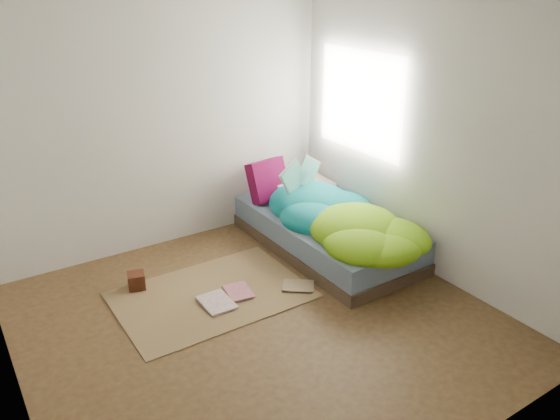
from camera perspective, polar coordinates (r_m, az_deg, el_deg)
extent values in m
cube|color=#482C1B|center=(4.48, -2.19, -11.51)|extent=(3.50, 3.50, 0.00)
cube|color=beige|center=(5.40, -12.21, 9.41)|extent=(3.50, 0.04, 2.60)
cube|color=beige|center=(2.66, 17.43, -6.15)|extent=(3.50, 0.04, 2.60)
cube|color=beige|center=(4.97, 15.28, 7.89)|extent=(0.04, 3.50, 2.60)
cube|color=white|center=(5.55, 8.34, 11.12)|extent=(0.01, 1.00, 1.20)
cube|color=#382B1F|center=(5.55, 4.74, -3.42)|extent=(1.00, 2.00, 0.12)
cube|color=slate|center=(5.48, 4.80, -1.84)|extent=(0.98, 1.96, 0.22)
cube|color=brown|center=(4.82, -7.17, -8.80)|extent=(1.60, 1.10, 0.01)
cube|color=beige|center=(5.93, 2.71, 2.14)|extent=(0.69, 0.50, 0.14)
cube|color=#430427|center=(5.78, -1.27, 3.12)|extent=(0.45, 0.20, 0.43)
cube|color=#3D180D|center=(5.00, -14.77, -7.15)|extent=(0.18, 0.18, 0.14)
imported|color=silver|center=(4.64, -8.00, -10.02)|extent=(0.25, 0.34, 0.03)
imported|color=#D87C80|center=(4.77, -5.57, -8.79)|extent=(0.25, 0.31, 0.03)
imported|color=tan|center=(4.80, 1.87, -8.56)|extent=(0.34, 0.33, 0.02)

